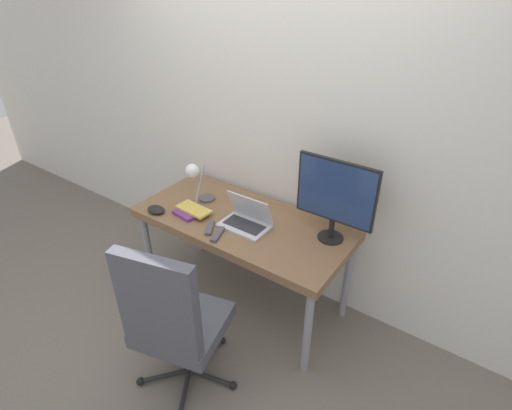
{
  "coord_description": "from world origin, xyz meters",
  "views": [
    {
      "loc": [
        1.39,
        -1.48,
        2.24
      ],
      "look_at": [
        0.14,
        0.31,
        0.92
      ],
      "focal_mm": 28.0,
      "sensor_mm": 36.0,
      "label": 1
    }
  ],
  "objects": [
    {
      "name": "ground_plane",
      "position": [
        0.0,
        0.0,
        0.0
      ],
      "size": [
        12.0,
        12.0,
        0.0
      ],
      "primitive_type": "plane",
      "color": "#70665B"
    },
    {
      "name": "wall_back",
      "position": [
        0.0,
        0.76,
        1.3
      ],
      "size": [
        8.0,
        0.05,
        2.6
      ],
      "color": "silver",
      "rests_on": "ground_plane"
    },
    {
      "name": "desk",
      "position": [
        0.0,
        0.35,
        0.68
      ],
      "size": [
        1.51,
        0.7,
        0.74
      ],
      "color": "brown",
      "rests_on": "ground_plane"
    },
    {
      "name": "laptop",
      "position": [
        0.07,
        0.3,
        0.79
      ],
      "size": [
        0.33,
        0.21,
        0.22
      ],
      "color": "silver",
      "rests_on": "desk"
    },
    {
      "name": "monitor",
      "position": [
        0.59,
        0.5,
        1.06
      ],
      "size": [
        0.51,
        0.16,
        0.54
      ],
      "color": "black",
      "rests_on": "desk"
    },
    {
      "name": "desk_lamp",
      "position": [
        -0.38,
        0.32,
        0.97
      ],
      "size": [
        0.12,
        0.24,
        0.33
      ],
      "color": "#4C4C51",
      "rests_on": "desk"
    },
    {
      "name": "office_chair",
      "position": [
        0.13,
        -0.47,
        0.57
      ],
      "size": [
        0.63,
        0.61,
        1.08
      ],
      "color": "black",
      "rests_on": "ground_plane"
    },
    {
      "name": "book_stack",
      "position": [
        -0.34,
        0.21,
        0.76
      ],
      "size": [
        0.26,
        0.22,
        0.04
      ],
      "color": "#753384",
      "rests_on": "desk"
    },
    {
      "name": "tv_remote",
      "position": [
        -0.01,
        0.1,
        0.75
      ],
      "size": [
        0.09,
        0.17,
        0.02
      ],
      "color": "#4C4C51",
      "rests_on": "desk"
    },
    {
      "name": "media_remote",
      "position": [
        -0.11,
        0.13,
        0.75
      ],
      "size": [
        0.11,
        0.16,
        0.02
      ],
      "color": "#4C4C51",
      "rests_on": "desk"
    },
    {
      "name": "game_controller",
      "position": [
        -0.56,
        0.08,
        0.76
      ],
      "size": [
        0.14,
        0.1,
        0.04
      ],
      "color": "black",
      "rests_on": "desk"
    }
  ]
}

